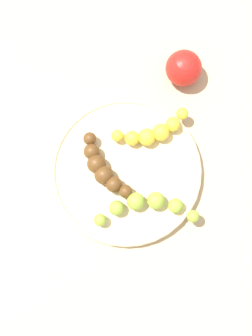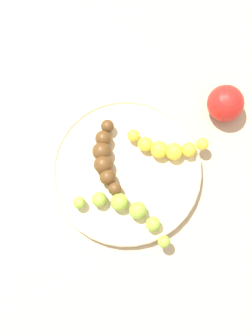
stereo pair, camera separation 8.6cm
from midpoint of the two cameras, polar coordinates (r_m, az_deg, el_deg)
ground_plane at (r=0.90m, az=2.67°, el=-1.15°), size 2.40×2.40×0.00m
fruit_bowl at (r=0.88m, az=2.71°, el=-0.99°), size 0.29×0.29×0.02m
banana_overripe at (r=0.86m, az=0.14°, el=0.65°), size 0.05×0.15×0.04m
banana_green at (r=0.85m, az=2.90°, el=-5.97°), size 0.17×0.12×0.03m
banana_yellow at (r=0.88m, az=7.83°, el=1.92°), size 0.15×0.07×0.03m
apple_red at (r=0.93m, az=14.80°, el=7.18°), size 0.07×0.07×0.07m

